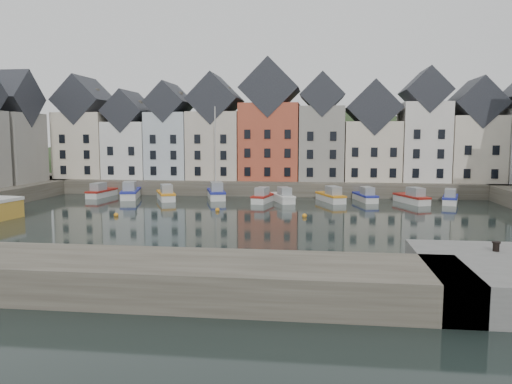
# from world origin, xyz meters

# --- Properties ---
(ground) EXTENTS (260.00, 260.00, 0.00)m
(ground) POSITION_xyz_m (0.00, 0.00, 0.00)
(ground) COLOR black
(ground) RESTS_ON ground
(far_quay) EXTENTS (90.00, 16.00, 2.00)m
(far_quay) POSITION_xyz_m (0.00, 30.00, 1.00)
(far_quay) COLOR #474236
(far_quay) RESTS_ON ground
(near_wall) EXTENTS (50.00, 6.00, 2.00)m
(near_wall) POSITION_xyz_m (-10.00, -22.00, 1.00)
(near_wall) COLOR #474236
(near_wall) RESTS_ON ground
(hillside) EXTENTS (153.60, 70.40, 64.00)m
(hillside) POSITION_xyz_m (0.02, 56.00, -17.96)
(hillside) COLOR #24361B
(hillside) RESTS_ON ground
(far_terrace) EXTENTS (72.37, 8.16, 17.78)m
(far_terrace) POSITION_xyz_m (3.21, 28.00, 8.88)
(far_terrace) COLOR beige
(far_terrace) RESTS_ON far_quay
(mooring_buoys) EXTENTS (20.50, 5.50, 0.50)m
(mooring_buoys) POSITION_xyz_m (-4.00, 5.33, 0.15)
(mooring_buoys) COLOR orange
(mooring_buoys) RESTS_ON ground
(boat_a) EXTENTS (2.41, 6.04, 2.26)m
(boat_a) POSITION_xyz_m (-22.87, 18.92, 0.67)
(boat_a) COLOR silver
(boat_a) RESTS_ON ground
(boat_b) EXTENTS (3.72, 7.11, 2.61)m
(boat_b) POSITION_xyz_m (-18.28, 18.19, 0.78)
(boat_b) COLOR silver
(boat_b) RESTS_ON ground
(boat_c) EXTENTS (4.24, 6.39, 2.36)m
(boat_c) POSITION_xyz_m (-12.88, 17.02, 0.70)
(boat_c) COLOR silver
(boat_c) RESTS_ON ground
(boat_d) EXTENTS (3.89, 6.98, 12.75)m
(boat_d) POSITION_xyz_m (-6.47, 19.20, 0.83)
(boat_d) COLOR silver
(boat_d) RESTS_ON ground
(boat_e) EXTENTS (2.92, 5.97, 2.20)m
(boat_e) POSITION_xyz_m (0.37, 16.44, 0.66)
(boat_e) COLOR silver
(boat_e) RESTS_ON ground
(boat_f) EXTENTS (3.76, 5.99, 2.20)m
(boat_f) POSITION_xyz_m (2.84, 16.81, 0.66)
(boat_f) COLOR silver
(boat_f) RESTS_ON ground
(boat_g) EXTENTS (4.02, 6.29, 2.31)m
(boat_g) POSITION_xyz_m (9.06, 17.76, 0.69)
(boat_g) COLOR silver
(boat_g) RESTS_ON ground
(boat_h) EXTENTS (3.09, 5.90, 2.16)m
(boat_h) POSITION_xyz_m (13.56, 18.84, 0.64)
(boat_h) COLOR silver
(boat_h) RESTS_ON ground
(boat_i) EXTENTS (4.02, 6.26, 2.31)m
(boat_i) POSITION_xyz_m (19.28, 17.58, 0.69)
(boat_i) COLOR silver
(boat_i) RESTS_ON ground
(boat_j) EXTENTS (3.19, 5.78, 2.12)m
(boat_j) POSITION_xyz_m (24.04, 18.00, 0.63)
(boat_j) COLOR silver
(boat_j) RESTS_ON ground
(mooring_bollard) EXTENTS (0.48, 0.48, 0.56)m
(mooring_bollard) POSITION_xyz_m (17.59, -17.78, 2.31)
(mooring_bollard) COLOR black
(mooring_bollard) RESTS_ON near_quay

